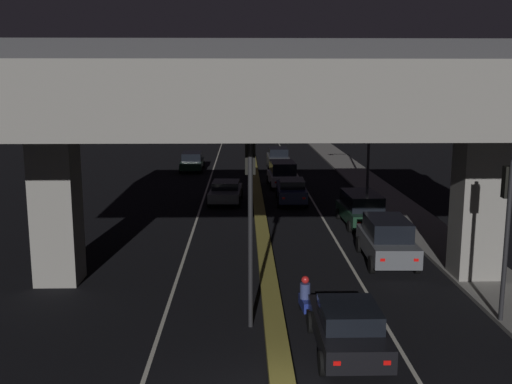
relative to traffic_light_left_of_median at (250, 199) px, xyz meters
name	(u,v)px	position (x,y,z in m)	size (l,w,h in m)	color
lane_line_left_inner	(212,174)	(-2.70, 30.07, -3.92)	(0.12, 126.00, 0.00)	beige
lane_line_right_inner	(297,174)	(4.12, 30.07, -3.92)	(0.12, 126.00, 0.00)	beige
median_divider	(254,173)	(0.71, 30.07, -3.78)	(0.62, 126.00, 0.29)	olive
sidewalk_right	(375,188)	(8.84, 23.07, -3.85)	(2.63, 126.00, 0.14)	gray
elevated_overpass	(269,100)	(0.71, 4.18, 2.72)	(21.59, 11.84, 8.76)	gray
traffic_light_left_of_median	(250,199)	(0.00, 0.00, 0.00)	(0.30, 0.49, 5.79)	black
traffic_light_right_of_median	(507,213)	(7.62, 0.01, -0.48)	(0.30, 0.49, 5.05)	black
street_lamp	(365,127)	(7.81, 22.10, 0.41)	(2.18, 0.32, 7.26)	#2D2D30
car_black_lead	(348,327)	(2.62, -1.92, -3.18)	(1.89, 3.99, 1.41)	black
car_grey_second	(387,240)	(5.65, 6.33, -2.97)	(2.03, 4.45, 1.84)	#515459
car_dark_green_third	(362,208)	(5.90, 12.83, -3.03)	(2.16, 4.44, 1.67)	black
car_dark_blue_fourth	(291,190)	(2.75, 18.60, -3.13)	(1.92, 4.58, 1.48)	#141938
car_white_fifth	(283,173)	(2.59, 24.38, -2.99)	(2.16, 4.12, 1.77)	silver
car_grey_sixth	(278,158)	(2.79, 33.12, -2.99)	(1.89, 4.66, 1.78)	#515459
car_grey_lead_oncoming	(226,191)	(-1.26, 18.78, -3.22)	(2.13, 4.24, 1.30)	#515459
car_dark_green_second_oncoming	(192,161)	(-4.41, 32.23, -3.12)	(1.95, 4.59, 1.52)	black
motorcycle_blue_filtering_near	(305,300)	(1.71, 0.51, -3.33)	(0.34, 1.87, 1.37)	black
pedestrian_on_sidewalk	(468,250)	(8.27, 4.43, -2.88)	(0.35, 0.35, 1.78)	black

